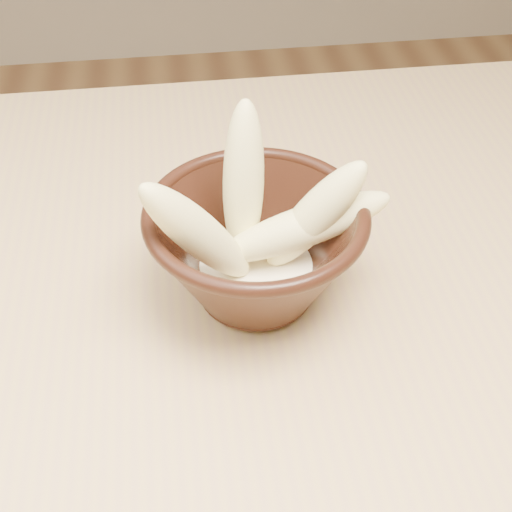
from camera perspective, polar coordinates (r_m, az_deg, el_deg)
The scene contains 7 objects.
table at distance 0.69m, azimuth 16.13°, elevation -7.41°, with size 1.20×0.80×0.75m.
bowl at distance 0.57m, azimuth -0.00°, elevation 0.62°, with size 0.18×0.18×0.10m.
milk_puddle at distance 0.58m, azimuth -0.00°, elevation -1.12°, with size 0.10×0.10×0.01m, color #FFF1CD.
banana_upright at distance 0.56m, azimuth -1.02°, elevation 5.92°, with size 0.03×0.03×0.13m, color #F0E58E.
banana_left at distance 0.53m, azimuth -4.64°, elevation 1.81°, with size 0.03×0.03×0.13m, color #F0E58E.
banana_right at distance 0.55m, azimuth 4.71°, elevation 3.21°, with size 0.03×0.03×0.12m, color #F0E58E.
banana_across at distance 0.56m, azimuth 3.77°, elevation 2.33°, with size 0.03×0.03×0.14m, color #F0E58E.
Camera 1 is at (-0.25, -0.40, 1.18)m, focal length 50.00 mm.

